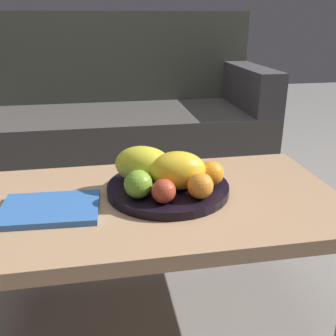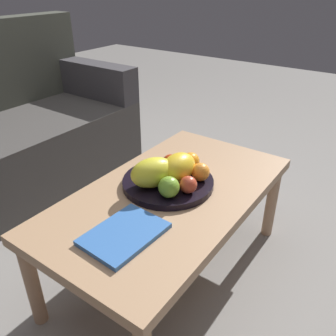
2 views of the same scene
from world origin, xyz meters
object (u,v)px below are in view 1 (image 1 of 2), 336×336
(couch, at_px, (109,125))
(banana_bunch, at_px, (156,174))
(apple_front, at_px, (188,168))
(apple_right, at_px, (164,191))
(melon_smaller_beside, at_px, (144,165))
(orange_left, at_px, (200,186))
(orange_front, at_px, (211,173))
(fruit_bowl, at_px, (168,188))
(melon_large_front, at_px, (177,171))
(coffee_table, at_px, (159,213))
(magazine, at_px, (50,209))
(apple_left, at_px, (138,184))

(couch, relative_size, banana_bunch, 10.75)
(apple_front, height_order, apple_right, apple_front)
(apple_right, bearing_deg, banana_bunch, 91.10)
(melon_smaller_beside, relative_size, orange_left, 2.44)
(orange_front, relative_size, apple_front, 1.05)
(fruit_bowl, distance_m, melon_smaller_beside, 0.10)
(orange_left, bearing_deg, couch, 99.25)
(couch, xyz_separation_m, apple_front, (0.20, -1.10, 0.16))
(orange_front, xyz_separation_m, banana_bunch, (-0.15, 0.05, -0.01))
(melon_large_front, relative_size, orange_front, 2.24)
(coffee_table, bearing_deg, apple_front, 34.25)
(couch, bearing_deg, melon_smaller_beside, -86.54)
(couch, height_order, melon_smaller_beside, couch)
(banana_bunch, bearing_deg, magazine, -163.71)
(orange_left, relative_size, apple_left, 0.92)
(couch, bearing_deg, banana_bunch, -84.78)
(apple_front, bearing_deg, orange_left, -89.24)
(apple_left, bearing_deg, coffee_table, 31.06)
(fruit_bowl, bearing_deg, coffee_table, -134.03)
(melon_smaller_beside, relative_size, apple_front, 2.54)
(melon_large_front, height_order, apple_front, melon_large_front)
(couch, distance_m, fruit_bowl, 1.15)
(magazine, bearing_deg, melon_large_front, 8.06)
(orange_left, distance_m, apple_right, 0.10)
(couch, bearing_deg, fruit_bowl, -83.28)
(couch, distance_m, melon_smaller_beside, 1.13)
(coffee_table, relative_size, melon_large_front, 6.51)
(apple_front, bearing_deg, fruit_bowl, -152.87)
(melon_smaller_beside, xyz_separation_m, apple_left, (-0.03, -0.09, -0.02))
(banana_bunch, distance_m, magazine, 0.31)
(orange_front, bearing_deg, apple_front, 132.28)
(banana_bunch, bearing_deg, orange_left, -51.25)
(orange_left, bearing_deg, magazine, 174.32)
(couch, relative_size, melon_smaller_beside, 9.97)
(coffee_table, height_order, banana_bunch, banana_bunch)
(apple_front, distance_m, banana_bunch, 0.10)
(orange_left, distance_m, magazine, 0.40)
(couch, relative_size, orange_front, 24.09)
(orange_front, distance_m, magazine, 0.45)
(apple_right, relative_size, banana_bunch, 0.40)
(orange_front, height_order, apple_right, orange_front)
(apple_right, bearing_deg, couch, 94.79)
(fruit_bowl, bearing_deg, banana_bunch, 145.42)
(orange_left, relative_size, apple_front, 1.04)
(apple_right, bearing_deg, melon_smaller_beside, 105.74)
(melon_smaller_beside, relative_size, apple_right, 2.69)
(melon_large_front, relative_size, orange_left, 2.27)
(coffee_table, distance_m, couch, 1.17)
(fruit_bowl, xyz_separation_m, apple_right, (-0.03, -0.11, 0.04))
(melon_smaller_beside, height_order, apple_front, melon_smaller_beside)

